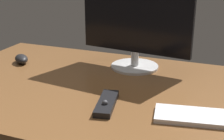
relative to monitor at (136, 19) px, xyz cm
name	(u,v)px	position (x,y,z in cm)	size (l,w,h in cm)	color
desk	(106,90)	(-3.25, -25.40, -22.65)	(140.00, 84.00, 2.00)	brown
monitor	(136,19)	(0.00, 0.00, 0.00)	(49.40, 21.03, 41.50)	silver
keyboard	(220,119)	(38.70, -37.07, -20.88)	(39.18, 11.02, 1.53)	white
computer_mouse	(21,59)	(-50.92, -12.95, -19.70)	(9.65, 5.62, 3.90)	black
media_remote	(107,103)	(2.89, -40.26, -20.60)	(9.00, 18.94, 3.34)	black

